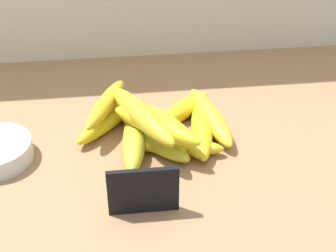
% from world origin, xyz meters
% --- Properties ---
extents(counter_top, '(1.10, 0.76, 0.03)m').
position_xyz_m(counter_top, '(0.00, 0.00, 0.01)').
color(counter_top, '#986C4B').
rests_on(counter_top, ground).
extents(chalkboard_sign, '(0.11, 0.02, 0.08)m').
position_xyz_m(chalkboard_sign, '(-0.02, -0.15, 0.07)').
color(chalkboard_sign, black).
rests_on(chalkboard_sign, counter_top).
extents(banana_0, '(0.06, 0.20, 0.04)m').
position_xyz_m(banana_0, '(-0.03, 0.02, 0.05)').
color(banana_0, gold).
rests_on(banana_0, counter_top).
extents(banana_1, '(0.08, 0.20, 0.04)m').
position_xyz_m(banana_1, '(0.12, 0.07, 0.05)').
color(banana_1, yellow).
rests_on(banana_1, counter_top).
extents(banana_2, '(0.13, 0.20, 0.04)m').
position_xyz_m(banana_2, '(0.05, 0.04, 0.05)').
color(banana_2, yellow).
rests_on(banana_2, counter_top).
extents(banana_3, '(0.12, 0.16, 0.04)m').
position_xyz_m(banana_3, '(-0.02, 0.08, 0.05)').
color(banana_3, yellow).
rests_on(banana_3, counter_top).
extents(banana_4, '(0.06, 0.18, 0.04)m').
position_xyz_m(banana_4, '(0.10, 0.03, 0.05)').
color(banana_4, gold).
rests_on(banana_4, counter_top).
extents(banana_5, '(0.17, 0.06, 0.03)m').
position_xyz_m(banana_5, '(0.05, -0.01, 0.05)').
color(banana_5, gold).
rests_on(banana_5, counter_top).
extents(banana_6, '(0.14, 0.13, 0.04)m').
position_xyz_m(banana_6, '(0.07, 0.10, 0.05)').
color(banana_6, yellow).
rests_on(banana_6, counter_top).
extents(banana_7, '(0.14, 0.16, 0.04)m').
position_xyz_m(banana_7, '(-0.07, 0.09, 0.05)').
color(banana_7, yellow).
rests_on(banana_7, counter_top).
extents(banana_8, '(0.13, 0.14, 0.04)m').
position_xyz_m(banana_8, '(0.01, 0.01, 0.05)').
color(banana_8, gold).
rests_on(banana_8, counter_top).
extents(banana_9, '(0.10, 0.17, 0.03)m').
position_xyz_m(banana_9, '(-0.08, 0.09, 0.08)').
color(banana_9, gold).
rests_on(banana_9, banana_7).
extents(banana_10, '(0.16, 0.15, 0.04)m').
position_xyz_m(banana_10, '(0.01, 0.01, 0.09)').
color(banana_10, yellow).
rests_on(banana_10, banana_8).
extents(banana_11, '(0.13, 0.21, 0.04)m').
position_xyz_m(banana_11, '(-0.01, 0.03, 0.09)').
color(banana_11, gold).
rests_on(banana_11, banana_0).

